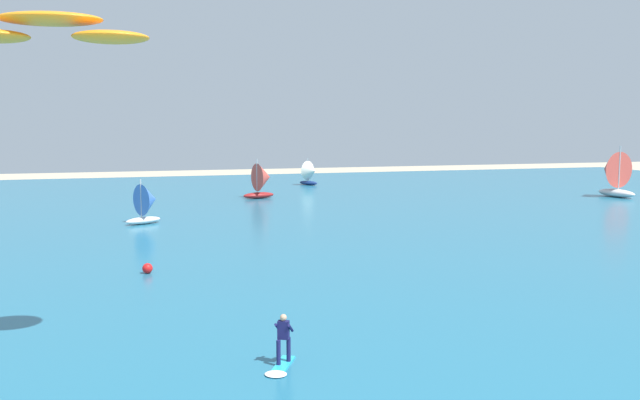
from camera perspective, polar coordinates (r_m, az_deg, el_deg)
ocean at (r=58.78m, az=-9.56°, el=-1.16°), size 160.00×90.00×0.10m
kitesurfer at (r=21.27m, az=-3.37°, el=-12.90°), size 1.43×1.98×1.67m
kite at (r=22.67m, az=-22.64°, el=13.68°), size 6.39×3.30×0.93m
sailboat_near_shore at (r=53.17m, az=-14.94°, el=-0.26°), size 3.19×2.84×3.56m
sailboat_heeled_over at (r=78.23m, az=24.35°, el=2.15°), size 4.16×4.86×5.57m
sailboat_mid_left at (r=85.21m, az=-0.81°, el=2.41°), size 2.92×3.20×3.56m
sailboat_far_left at (r=69.91m, az=-5.07°, el=1.75°), size 3.76×3.29×4.23m
marker_buoy at (r=35.30m, az=-14.95°, el=-5.83°), size 0.54×0.54×0.54m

